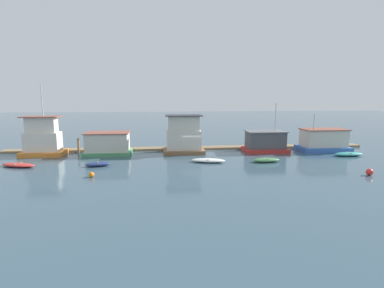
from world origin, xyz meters
TOP-DOWN VIEW (x-y plane):
  - ground_plane at (0.00, 0.00)m, footprint 200.00×200.00m
  - dock_walkway at (0.00, 2.97)m, footprint 51.00×1.92m
  - houseboat_orange at (-19.09, 0.30)m, footprint 5.22×3.31m
  - houseboat_green at (-10.96, 0.31)m, footprint 6.04×4.07m
  - houseboat_brown at (-1.00, 0.40)m, footprint 5.44×3.98m
  - houseboat_red at (10.22, 0.08)m, footprint 5.80×3.71m
  - houseboat_blue at (18.36, -0.31)m, footprint 6.64×3.97m
  - dinghy_red at (-19.47, -5.84)m, footprint 4.27×2.57m
  - dinghy_navy at (-10.88, -6.45)m, footprint 2.84×1.70m
  - dinghy_white at (1.43, -5.72)m, footprint 4.12×2.18m
  - dinghy_green at (8.15, -6.32)m, footprint 3.27×1.36m
  - dinghy_teal at (19.81, -3.95)m, footprint 3.80×1.33m
  - mooring_post_centre at (11.29, 1.76)m, footprint 0.29×0.29m
  - mooring_post_near_right at (-15.11, 1.76)m, footprint 0.32×0.32m
  - mooring_post_near_left at (8.78, 1.76)m, footprint 0.22×0.22m
  - buoy_orange at (-10.58, -10.93)m, footprint 0.52×0.52m
  - buoy_red at (16.17, -12.88)m, footprint 0.67×0.67m

SIDE VIEW (x-z plane):
  - ground_plane at x=0.00m, z-range 0.00..0.00m
  - dock_walkway at x=0.00m, z-range 0.00..0.30m
  - dinghy_red at x=-19.47m, z-range 0.00..0.41m
  - dinghy_white at x=1.43m, z-range 0.00..0.45m
  - dinghy_navy at x=-10.88m, z-range 0.00..0.49m
  - dinghy_teal at x=19.81m, z-range 0.00..0.51m
  - dinghy_green at x=8.15m, z-range 0.00..0.51m
  - buoy_orange at x=-10.58m, z-range 0.00..0.52m
  - buoy_red at x=16.17m, z-range 0.00..0.67m
  - mooring_post_near_left at x=8.78m, z-range 0.00..1.53m
  - mooring_post_centre at x=11.29m, z-range 0.00..1.96m
  - mooring_post_near_right at x=-15.11m, z-range 0.00..1.98m
  - houseboat_red at x=10.22m, z-range -1.96..4.66m
  - houseboat_green at x=-10.96m, z-range -0.06..2.87m
  - houseboat_blue at x=18.36m, z-range -1.18..4.05m
  - houseboat_orange at x=-19.09m, z-range -2.39..6.61m
  - houseboat_brown at x=-1.00m, z-range -0.27..4.84m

